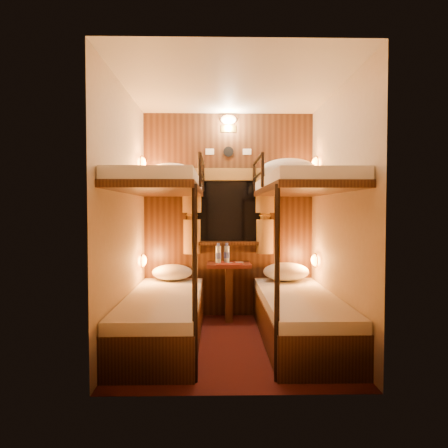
{
  "coord_description": "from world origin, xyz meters",
  "views": [
    {
      "loc": [
        -0.14,
        -3.71,
        1.26
      ],
      "look_at": [
        -0.07,
        0.15,
        1.13
      ],
      "focal_mm": 32.0,
      "sensor_mm": 36.0,
      "label": 1
    }
  ],
  "objects_px": {
    "bunk_right": "(299,283)",
    "bunk_left": "(163,284)",
    "bottle_left": "(218,255)",
    "table": "(229,283)",
    "bottle_right": "(227,254)"
  },
  "relations": [
    {
      "from": "bunk_right",
      "to": "bunk_left",
      "type": "bearing_deg",
      "value": 180.0
    },
    {
      "from": "bunk_right",
      "to": "bottle_left",
      "type": "relative_size",
      "value": 8.18
    },
    {
      "from": "bottle_left",
      "to": "table",
      "type": "bearing_deg",
      "value": 1.16
    },
    {
      "from": "bunk_right",
      "to": "bottle_right",
      "type": "xyz_separation_m",
      "value": [
        -0.67,
        0.83,
        0.19
      ]
    },
    {
      "from": "bottle_left",
      "to": "bottle_right",
      "type": "bearing_deg",
      "value": 29.15
    },
    {
      "from": "table",
      "to": "bottle_right",
      "type": "relative_size",
      "value": 2.86
    },
    {
      "from": "bunk_right",
      "to": "table",
      "type": "bearing_deg",
      "value": 129.67
    },
    {
      "from": "bunk_right",
      "to": "bottle_left",
      "type": "bearing_deg",
      "value": 134.63
    },
    {
      "from": "bottle_left",
      "to": "bottle_right",
      "type": "height_order",
      "value": "bottle_left"
    },
    {
      "from": "bunk_left",
      "to": "table",
      "type": "bearing_deg",
      "value": 50.33
    },
    {
      "from": "table",
      "to": "bottle_right",
      "type": "distance_m",
      "value": 0.34
    },
    {
      "from": "bunk_left",
      "to": "bunk_right",
      "type": "distance_m",
      "value": 1.3
    },
    {
      "from": "table",
      "to": "bottle_left",
      "type": "relative_size",
      "value": 2.82
    },
    {
      "from": "table",
      "to": "bottle_left",
      "type": "distance_m",
      "value": 0.36
    },
    {
      "from": "bottle_right",
      "to": "table",
      "type": "bearing_deg",
      "value": -67.08
    }
  ]
}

